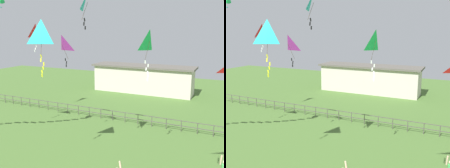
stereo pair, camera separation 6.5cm
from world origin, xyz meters
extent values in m
cylinder|color=beige|center=(6.61, 7.08, 1.55)|extent=(0.15, 0.18, 0.53)
cylinder|color=beige|center=(2.20, 4.08, 1.64)|extent=(0.22, 0.14, 0.56)
pyramid|color=#19B2B2|center=(-0.78, 6.28, 9.70)|extent=(0.84, 1.18, 0.97)
cylinder|color=#4C381E|center=(-0.95, 6.20, 9.22)|extent=(0.35, 0.18, 0.97)
cube|color=black|center=(-0.96, 6.19, 8.76)|extent=(0.11, 0.02, 0.21)
cube|color=black|center=(-0.99, 6.18, 8.54)|extent=(0.10, 0.02, 0.21)
cube|color=black|center=(-0.93, 6.21, 8.32)|extent=(0.10, 0.02, 0.20)
pyramid|color=#19B2B2|center=(-3.03, 5.00, 8.09)|extent=(1.14, 0.84, 1.37)
cylinder|color=#4C381E|center=(-2.94, 4.81, 7.41)|extent=(0.20, 0.40, 1.37)
cube|color=yellow|center=(-2.98, 4.79, 6.77)|extent=(0.10, 0.04, 0.21)
cube|color=yellow|center=(-3.00, 4.77, 6.55)|extent=(0.08, 0.05, 0.20)
cube|color=yellow|center=(-2.87, 4.84, 6.33)|extent=(0.09, 0.01, 0.20)
cube|color=yellow|center=(-2.91, 4.82, 6.11)|extent=(0.12, 0.02, 0.21)
cube|color=yellow|center=(-2.97, 4.79, 5.89)|extent=(0.12, 0.01, 0.21)
cube|color=yellow|center=(-2.98, 4.78, 5.67)|extent=(0.10, 0.05, 0.20)
pyramid|color=red|center=(-10.03, 12.34, 8.20)|extent=(0.48, 1.13, 1.26)
cylinder|color=#4C381E|center=(-10.21, 12.32, 7.57)|extent=(0.37, 0.05, 1.26)
cube|color=white|center=(-10.23, 12.31, 6.98)|extent=(0.11, 0.03, 0.21)
cube|color=white|center=(-10.12, 12.37, 6.76)|extent=(0.09, 0.05, 0.20)
cube|color=white|center=(-10.21, 12.33, 6.54)|extent=(0.11, 0.04, 0.21)
cube|color=white|center=(-10.27, 12.29, 6.32)|extent=(0.10, 0.04, 0.20)
pyramid|color=#B22DB2|center=(-4.08, 8.18, 7.29)|extent=(1.15, 0.82, 1.12)
cylinder|color=#4C381E|center=(-4.01, 8.45, 6.74)|extent=(0.16, 0.55, 1.12)
cube|color=black|center=(-3.99, 8.45, 6.18)|extent=(0.09, 0.02, 0.20)
cube|color=black|center=(-3.93, 8.49, 5.96)|extent=(0.10, 0.04, 0.20)
cube|color=black|center=(-3.95, 8.47, 5.74)|extent=(0.09, 0.04, 0.20)
pyramid|color=#1EB759|center=(2.17, 8.41, 7.56)|extent=(0.92, 0.92, 1.29)
cylinder|color=#4C381E|center=(1.96, 8.60, 6.91)|extent=(0.44, 0.41, 1.29)
cube|color=white|center=(1.87, 8.56, 6.28)|extent=(0.08, 0.05, 0.20)
cube|color=white|center=(2.04, 8.64, 6.06)|extent=(0.10, 0.03, 0.21)
cube|color=white|center=(1.94, 8.59, 5.84)|extent=(0.11, 0.02, 0.21)
cube|color=white|center=(2.03, 8.64, 5.62)|extent=(0.10, 0.05, 0.20)
cube|color=white|center=(2.05, 8.65, 5.40)|extent=(0.11, 0.03, 0.21)
cube|color=white|center=(2.02, 8.63, 5.18)|extent=(0.08, 0.03, 0.20)
cylinder|color=#4C4742|center=(-16.73, 14.00, 0.47)|extent=(0.06, 0.06, 0.95)
cylinder|color=#4C4742|center=(-15.49, 14.00, 0.47)|extent=(0.06, 0.06, 0.95)
cylinder|color=#4C4742|center=(-14.24, 14.00, 0.47)|extent=(0.06, 0.06, 0.95)
cylinder|color=#4C4742|center=(-12.99, 14.00, 0.47)|extent=(0.06, 0.06, 0.95)
cylinder|color=#4C4742|center=(-11.71, 14.00, 0.47)|extent=(0.06, 0.06, 0.95)
cylinder|color=#4C4742|center=(-10.48, 14.00, 0.47)|extent=(0.06, 0.06, 0.95)
cylinder|color=#4C4742|center=(-9.19, 14.00, 0.47)|extent=(0.06, 0.06, 0.95)
cylinder|color=#4C4742|center=(-7.96, 14.00, 0.47)|extent=(0.06, 0.06, 0.95)
cylinder|color=#4C4742|center=(-6.68, 14.00, 0.47)|extent=(0.06, 0.06, 0.95)
cylinder|color=#4C4742|center=(-5.43, 14.00, 0.47)|extent=(0.06, 0.06, 0.95)
cylinder|color=#4C4742|center=(-4.15, 14.00, 0.47)|extent=(0.06, 0.06, 0.95)
cylinder|color=#4C4742|center=(-2.93, 14.00, 0.47)|extent=(0.06, 0.06, 0.95)
cylinder|color=#4C4742|center=(-1.66, 14.00, 0.47)|extent=(0.06, 0.06, 0.95)
cylinder|color=#4C4742|center=(-0.42, 14.00, 0.47)|extent=(0.06, 0.06, 0.95)
cylinder|color=#4C4742|center=(0.85, 14.00, 0.47)|extent=(0.06, 0.06, 0.95)
cylinder|color=#4C4742|center=(2.12, 14.00, 0.47)|extent=(0.06, 0.06, 0.95)
cylinder|color=#4C4742|center=(3.37, 14.00, 0.47)|extent=(0.06, 0.06, 0.95)
cylinder|color=#4C4742|center=(4.65, 14.00, 0.47)|extent=(0.06, 0.06, 0.95)
cylinder|color=#4C4742|center=(5.86, 14.00, 0.47)|extent=(0.06, 0.06, 0.95)
cube|color=#4C4742|center=(0.00, 14.00, 0.91)|extent=(36.00, 0.05, 0.05)
cube|color=#4C4742|center=(0.00, 14.00, 0.47)|extent=(36.00, 0.05, 0.05)
cube|color=beige|center=(-4.04, 26.00, 1.73)|extent=(13.18, 3.28, 3.46)
cube|color=#59544C|center=(-4.04, 26.00, 3.58)|extent=(13.78, 3.88, 0.24)
camera|label=1|loc=(6.65, -6.24, 8.09)|focal=40.45mm
camera|label=2|loc=(6.71, -6.21, 8.09)|focal=40.45mm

